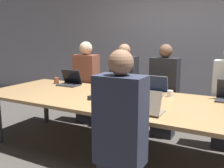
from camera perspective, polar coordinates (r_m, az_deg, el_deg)
name	(u,v)px	position (r m, az deg, el deg)	size (l,w,h in m)	color
ground_plane	(128,156)	(3.28, 3.68, -16.12)	(24.00, 24.00, 0.00)	#4C4742
curtain_wall	(176,41)	(4.93, 14.33, 9.47)	(12.00, 0.06, 2.80)	#9999A3
conference_table	(129,104)	(3.03, 3.84, -4.48)	(3.94, 1.31, 0.73)	tan
laptop_far_left	(70,81)	(3.95, -9.55, 0.74)	(0.34, 0.24, 0.24)	#333338
person_far_left	(86,84)	(4.31, -5.86, 0.02)	(0.40, 0.24, 1.40)	#2D2D38
cup_far_left	(56,81)	(4.13, -12.58, 0.77)	(0.08, 0.08, 0.10)	brown
laptop_far_center	(153,88)	(3.38, 9.46, -0.98)	(0.36, 0.23, 0.24)	gray
person_far_center	(164,93)	(3.76, 11.80, -2.00)	(0.40, 0.24, 1.38)	#2D2D38
cup_far_center	(170,94)	(3.23, 13.16, -2.14)	(0.07, 0.07, 0.08)	white
laptop_near_midright	(147,107)	(2.48, 7.95, -5.22)	(0.31, 0.25, 0.24)	gray
person_near_midright	(120,138)	(2.08, 1.91, -12.15)	(0.40, 0.24, 1.39)	#2D2D38
cup_near_midright	(125,106)	(2.59, 2.89, -5.03)	(0.09, 0.09, 0.09)	red
laptop_far_midleft	(113,85)	(3.59, 0.33, -0.14)	(0.36, 0.23, 0.24)	#333338
person_far_midleft	(124,89)	(3.96, 2.76, -1.19)	(0.40, 0.24, 1.38)	#2D2D38
bottle_far_midleft	(127,86)	(3.37, 3.40, -0.43)	(0.08, 0.08, 0.22)	#ADD1E0
stapler	(93,97)	(3.03, -4.28, -3.04)	(0.09, 0.16, 0.05)	black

